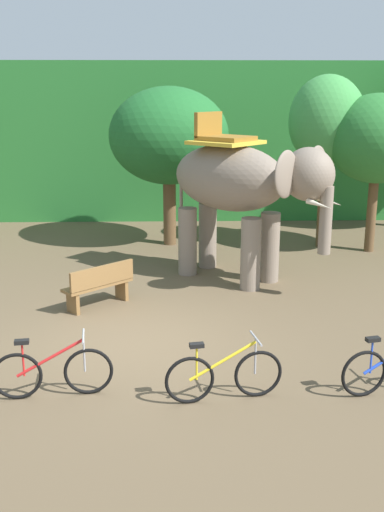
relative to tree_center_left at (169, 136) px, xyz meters
name	(u,v)px	position (x,y,z in m)	size (l,w,h in m)	color
ground_plane	(135,343)	(-0.54, -7.02, -3.03)	(80.00, 80.00, 0.00)	brown
foliage_hedge	(156,136)	(-0.54, 6.04, -0.46)	(36.00, 6.00, 5.14)	#28702D
tree_center_left	(169,136)	(0.00, 0.00, 0.00)	(3.27, 3.27, 4.36)	brown
tree_far_right	(327,122)	(4.22, -0.37, 0.39)	(2.04, 2.04, 4.66)	brown
tree_far_left	(377,139)	(5.44, -0.92, -0.02)	(2.61, 2.61, 4.19)	brown
elephant	(241,186)	(1.64, -3.43, -0.82)	(3.80, 3.53, 3.78)	gray
bike_red	(53,372)	(-1.59, -8.87, -2.64)	(1.70, 0.52, 0.92)	black
bike_yellow	(224,375)	(0.85, -9.03, -2.64)	(1.69, 0.52, 0.92)	black
wooden_bench	(99,284)	(-1.37, -5.14, -2.55)	(1.39, 1.31, 0.89)	brown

